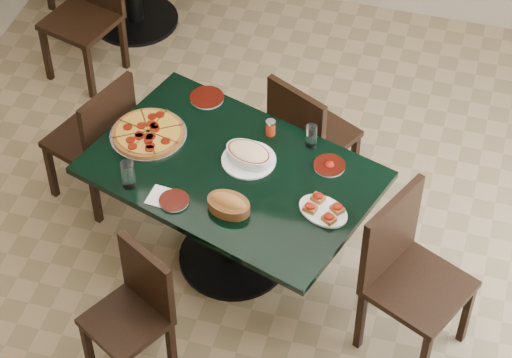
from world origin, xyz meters
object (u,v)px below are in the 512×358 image
(chair_near, at_px, (135,306))
(pepperoni_pizza, at_px, (148,133))
(chair_right, at_px, (406,268))
(bruschetta_platter, at_px, (323,209))
(chair_far, at_px, (307,133))
(chair_left, at_px, (98,136))
(bread_basket, at_px, (229,204))
(lasagna_casserole, at_px, (249,155))
(back_chair_near, at_px, (88,5))
(main_table, at_px, (232,193))

(chair_near, height_order, pepperoni_pizza, chair_near)
(chair_right, relative_size, bruschetta_platter, 2.98)
(chair_far, distance_m, chair_right, 1.19)
(chair_left, bearing_deg, bread_basket, 80.97)
(chair_far, bearing_deg, bread_basket, 104.81)
(chair_near, height_order, chair_left, chair_left)
(chair_far, bearing_deg, chair_left, 44.65)
(chair_right, xyz_separation_m, bruschetta_platter, (-0.47, 0.10, 0.21))
(chair_left, bearing_deg, lasagna_casserole, 99.96)
(chair_left, relative_size, bread_basket, 3.50)
(bruschetta_platter, bearing_deg, chair_far, 133.08)
(chair_near, distance_m, chair_right, 1.42)
(chair_far, height_order, pepperoni_pizza, chair_far)
(chair_far, distance_m, bruschetta_platter, 0.91)
(back_chair_near, bearing_deg, bread_basket, -32.47)
(pepperoni_pizza, height_order, bread_basket, bread_basket)
(pepperoni_pizza, bearing_deg, lasagna_casserole, -3.97)
(back_chair_near, bearing_deg, chair_left, -48.89)
(main_table, distance_m, chair_left, 0.96)
(chair_left, xyz_separation_m, pepperoni_pizza, (0.39, -0.14, 0.25))
(main_table, relative_size, bread_basket, 6.64)
(back_chair_near, relative_size, bruschetta_platter, 2.82)
(chair_near, relative_size, back_chair_near, 0.85)
(chair_far, xyz_separation_m, bread_basket, (-0.20, -0.93, 0.29))
(chair_far, bearing_deg, chair_near, 96.12)
(chair_right, distance_m, chair_left, 2.02)
(main_table, height_order, pepperoni_pizza, pepperoni_pizza)
(main_table, bearing_deg, chair_right, 3.12)
(back_chair_near, distance_m, bruschetta_platter, 2.61)
(chair_far, distance_m, bread_basket, 1.00)
(bread_basket, xyz_separation_m, bruschetta_platter, (0.48, 0.12, -0.02))
(chair_left, bearing_deg, pepperoni_pizza, 90.67)
(bruschetta_platter, bearing_deg, main_table, -172.55)
(main_table, height_order, bread_basket, bread_basket)
(back_chair_near, distance_m, pepperoni_pizza, 1.64)
(chair_near, xyz_separation_m, bread_basket, (0.35, 0.52, 0.34))
(main_table, bearing_deg, chair_near, -91.64)
(lasagna_casserole, xyz_separation_m, bread_basket, (-0.00, -0.37, -0.01))
(chair_far, height_order, bruschetta_platter, chair_far)
(chair_near, height_order, lasagna_casserole, lasagna_casserole)
(chair_right, height_order, back_chair_near, chair_right)
(chair_right, distance_m, back_chair_near, 3.04)
(main_table, xyz_separation_m, chair_right, (1.02, -0.27, -0.00))
(pepperoni_pizza, bearing_deg, bread_basket, -34.75)
(lasagna_casserole, distance_m, bread_basket, 0.37)
(chair_far, bearing_deg, chair_right, 156.24)
(chair_far, bearing_deg, bruschetta_platter, 135.86)
(chair_right, bearing_deg, main_table, 100.26)
(lasagna_casserole, bearing_deg, chair_left, -172.48)
(pepperoni_pizza, distance_m, lasagna_casserole, 0.60)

